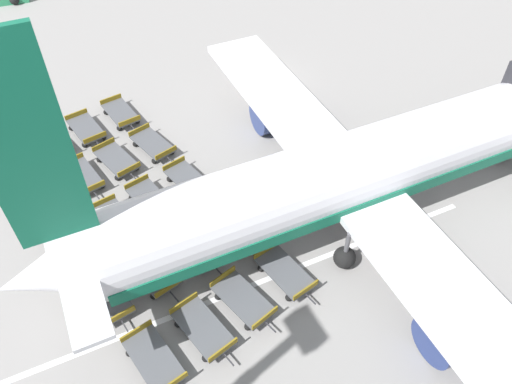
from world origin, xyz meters
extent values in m
plane|color=gray|center=(0.00, 0.00, 0.00)|extent=(500.00, 500.00, 0.00)
cylinder|color=white|center=(13.85, -1.27, 3.48)|extent=(4.79, 32.56, 4.01)
cone|color=white|center=(13.46, -17.51, 3.48)|extent=(3.92, 4.90, 3.81)
cube|color=#146B4C|center=(13.48, -16.76, 9.90)|extent=(0.35, 3.01, 8.83)
cube|color=white|center=(13.48, -16.73, 4.08)|extent=(9.01, 1.77, 0.24)
cube|color=white|center=(13.82, -2.57, 2.58)|extent=(32.12, 4.66, 0.44)
cylinder|color=navy|center=(22.56, -2.38, 1.24)|extent=(2.46, 3.76, 2.37)
cylinder|color=navy|center=(5.10, -1.96, 1.24)|extent=(2.46, 3.76, 2.37)
cube|color=#146B4C|center=(13.85, -1.27, 2.78)|extent=(4.79, 29.32, 0.72)
cylinder|color=#56565B|center=(14.09, 8.79, 1.53)|extent=(0.24, 0.24, 1.90)
sphere|color=black|center=(14.09, 8.79, 0.58)|extent=(1.16, 1.16, 1.16)
cylinder|color=#56565B|center=(16.68, -4.59, 1.53)|extent=(0.24, 0.24, 1.90)
sphere|color=black|center=(16.68, -4.59, 0.58)|extent=(1.16, 1.16, 1.16)
cylinder|color=#56565B|center=(10.87, -4.45, 1.53)|extent=(0.24, 0.24, 1.90)
sphere|color=black|center=(10.87, -4.45, 0.58)|extent=(1.16, 1.16, 1.16)
sphere|color=black|center=(-22.13, -15.52, 0.45)|extent=(0.90, 0.90, 0.90)
cube|color=#515459|center=(1.12, -18.74, 0.55)|extent=(3.41, 2.24, 0.10)
cube|color=olive|center=(2.60, -18.39, 0.76)|extent=(0.44, 1.53, 0.32)
cube|color=olive|center=(-0.37, -19.09, 0.76)|extent=(0.44, 1.53, 0.32)
cube|color=#333338|center=(2.98, -18.30, 0.43)|extent=(0.69, 0.22, 0.06)
sphere|color=black|center=(2.34, -19.13, 0.18)|extent=(0.36, 0.36, 0.36)
sphere|color=black|center=(2.03, -17.84, 0.18)|extent=(0.36, 0.36, 0.36)
sphere|color=black|center=(-0.10, -18.35, 0.18)|extent=(0.36, 0.36, 0.36)
cube|color=#515459|center=(5.34, -17.79, 0.55)|extent=(3.36, 2.08, 0.10)
cube|color=olive|center=(6.84, -17.53, 0.76)|extent=(0.35, 1.55, 0.32)
cube|color=olive|center=(3.83, -18.05, 0.76)|extent=(0.35, 1.55, 0.32)
cube|color=#333338|center=(7.22, -17.46, 0.43)|extent=(0.70, 0.18, 0.06)
sphere|color=black|center=(6.53, -18.25, 0.18)|extent=(0.36, 0.36, 0.36)
sphere|color=black|center=(6.30, -16.95, 0.18)|extent=(0.36, 0.36, 0.36)
sphere|color=black|center=(4.37, -18.63, 0.18)|extent=(0.36, 0.36, 0.36)
sphere|color=black|center=(4.14, -17.33, 0.18)|extent=(0.36, 0.36, 0.36)
cube|color=#515459|center=(9.37, -16.99, 0.55)|extent=(3.43, 2.31, 0.10)
cube|color=olive|center=(10.84, -16.59, 0.76)|extent=(0.48, 1.52, 0.32)
cube|color=olive|center=(7.89, -17.38, 0.76)|extent=(0.48, 1.52, 0.32)
cube|color=#333338|center=(11.22, -16.49, 0.43)|extent=(0.69, 0.24, 0.06)
sphere|color=black|center=(10.60, -17.34, 0.18)|extent=(0.36, 0.36, 0.36)
sphere|color=black|center=(10.26, -16.07, 0.18)|extent=(0.36, 0.36, 0.36)
sphere|color=black|center=(8.48, -17.91, 0.18)|extent=(0.36, 0.36, 0.36)
sphere|color=black|center=(8.14, -16.63, 0.18)|extent=(0.36, 0.36, 0.36)
cube|color=#515459|center=(13.48, -16.02, 0.55)|extent=(3.35, 2.05, 0.10)
cube|color=olive|center=(14.99, -15.76, 0.76)|extent=(0.34, 1.55, 0.32)
cube|color=olive|center=(11.98, -16.27, 0.76)|extent=(0.34, 1.55, 0.32)
cube|color=#333338|center=(15.37, -15.70, 0.43)|extent=(0.70, 0.17, 0.06)
sphere|color=black|center=(14.68, -16.49, 0.18)|extent=(0.36, 0.36, 0.36)
sphere|color=black|center=(14.46, -15.18, 0.18)|extent=(0.36, 0.36, 0.36)
sphere|color=black|center=(12.51, -16.85, 0.18)|extent=(0.36, 0.36, 0.36)
sphere|color=black|center=(12.29, -15.55, 0.18)|extent=(0.36, 0.36, 0.36)
cube|color=#515459|center=(17.56, -15.01, 0.55)|extent=(3.38, 2.13, 0.10)
cube|color=olive|center=(19.06, -14.71, 0.76)|extent=(0.38, 1.54, 0.32)
cube|color=olive|center=(16.06, -15.30, 0.76)|extent=(0.38, 1.54, 0.32)
sphere|color=black|center=(18.51, -14.14, 0.18)|extent=(0.36, 0.36, 0.36)
sphere|color=black|center=(16.61, -15.87, 0.18)|extent=(0.36, 0.36, 0.36)
sphere|color=black|center=(16.36, -14.57, 0.18)|extent=(0.36, 0.36, 0.36)
cube|color=#515459|center=(0.58, -16.25, 0.55)|extent=(3.43, 2.32, 0.10)
cube|color=olive|center=(2.05, -15.85, 0.76)|extent=(0.48, 1.52, 0.32)
cube|color=olive|center=(-0.90, -16.64, 0.76)|extent=(0.48, 1.52, 0.32)
cube|color=#333338|center=(2.43, -15.75, 0.43)|extent=(0.69, 0.24, 0.06)
sphere|color=black|center=(1.81, -16.60, 0.18)|extent=(0.36, 0.36, 0.36)
sphere|color=black|center=(1.47, -15.33, 0.18)|extent=(0.36, 0.36, 0.36)
sphere|color=black|center=(-0.31, -17.17, 0.18)|extent=(0.36, 0.36, 0.36)
sphere|color=black|center=(-0.65, -15.89, 0.18)|extent=(0.36, 0.36, 0.36)
cube|color=#515459|center=(4.65, -15.19, 0.55)|extent=(3.37, 2.13, 0.10)
cube|color=olive|center=(6.15, -14.90, 0.76)|extent=(0.38, 1.54, 0.32)
cube|color=olive|center=(3.15, -15.49, 0.76)|extent=(0.38, 1.54, 0.32)
cube|color=#333338|center=(6.53, -14.83, 0.43)|extent=(0.70, 0.19, 0.06)
sphere|color=black|center=(5.85, -15.63, 0.18)|extent=(0.36, 0.36, 0.36)
sphere|color=black|center=(5.60, -14.34, 0.18)|extent=(0.36, 0.36, 0.36)
sphere|color=black|center=(3.70, -16.05, 0.18)|extent=(0.36, 0.36, 0.36)
sphere|color=black|center=(3.45, -14.75, 0.18)|extent=(0.36, 0.36, 0.36)
cube|color=#515459|center=(8.99, -14.41, 0.55)|extent=(3.35, 2.07, 0.10)
cube|color=olive|center=(10.50, -14.15, 0.76)|extent=(0.34, 1.55, 0.32)
cube|color=olive|center=(7.49, -14.67, 0.76)|extent=(0.34, 1.55, 0.32)
cube|color=#333338|center=(10.88, -14.08, 0.43)|extent=(0.70, 0.18, 0.06)
sphere|color=black|center=(10.18, -14.87, 0.18)|extent=(0.36, 0.36, 0.36)
sphere|color=black|center=(9.96, -13.57, 0.18)|extent=(0.36, 0.36, 0.36)
sphere|color=black|center=(8.02, -15.25, 0.18)|extent=(0.36, 0.36, 0.36)
sphere|color=black|center=(7.80, -13.94, 0.18)|extent=(0.36, 0.36, 0.36)
cube|color=#515459|center=(13.05, -13.60, 0.55)|extent=(3.42, 2.28, 0.10)
cube|color=olive|center=(14.53, -13.23, 0.76)|extent=(0.46, 1.53, 0.32)
cube|color=olive|center=(11.57, -13.98, 0.76)|extent=(0.46, 1.53, 0.32)
cube|color=#333338|center=(14.91, -13.13, 0.43)|extent=(0.69, 0.23, 0.06)
sphere|color=black|center=(14.28, -13.97, 0.18)|extent=(0.36, 0.36, 0.36)
sphere|color=black|center=(13.95, -12.69, 0.18)|extent=(0.36, 0.36, 0.36)
sphere|color=black|center=(12.15, -14.51, 0.18)|extent=(0.36, 0.36, 0.36)
sphere|color=black|center=(11.83, -13.23, 0.18)|extent=(0.36, 0.36, 0.36)
cube|color=#515459|center=(17.13, -12.54, 0.55)|extent=(3.41, 2.24, 0.10)
cube|color=olive|center=(18.62, -12.18, 0.76)|extent=(0.44, 1.53, 0.32)
cube|color=olive|center=(15.65, -12.89, 0.76)|extent=(0.44, 1.53, 0.32)
cube|color=#333338|center=(19.00, -12.09, 0.43)|extent=(0.69, 0.22, 0.06)
sphere|color=black|center=(18.35, -12.93, 0.18)|extent=(0.36, 0.36, 0.36)
sphere|color=black|center=(18.04, -11.64, 0.18)|extent=(0.36, 0.36, 0.36)
sphere|color=black|center=(16.22, -13.44, 0.18)|extent=(0.36, 0.36, 0.36)
sphere|color=black|center=(15.91, -12.15, 0.18)|extent=(0.36, 0.36, 0.36)
cube|color=#515459|center=(0.20, -13.95, 0.55)|extent=(3.36, 2.09, 0.10)
cube|color=olive|center=(1.70, -13.68, 0.76)|extent=(0.36, 1.55, 0.32)
cube|color=olive|center=(-1.30, -14.22, 0.76)|extent=(0.36, 1.55, 0.32)
cube|color=#333338|center=(2.09, -13.61, 0.43)|extent=(0.70, 0.18, 0.06)
sphere|color=black|center=(1.40, -14.40, 0.18)|extent=(0.36, 0.36, 0.36)
sphere|color=black|center=(1.16, -13.10, 0.18)|extent=(0.36, 0.36, 0.36)
sphere|color=black|center=(-0.76, -14.80, 0.18)|extent=(0.36, 0.36, 0.36)
sphere|color=black|center=(-1.00, -13.50, 0.18)|extent=(0.36, 0.36, 0.36)
cube|color=#515459|center=(4.11, -12.97, 0.55)|extent=(3.43, 2.33, 0.10)
cube|color=olive|center=(5.58, -12.57, 0.76)|extent=(0.49, 1.52, 0.32)
cube|color=olive|center=(2.64, -13.38, 0.76)|extent=(0.49, 1.52, 0.32)
cube|color=#333338|center=(5.96, -12.47, 0.43)|extent=(0.69, 0.24, 0.06)
sphere|color=black|center=(5.34, -13.32, 0.18)|extent=(0.36, 0.36, 0.36)
sphere|color=black|center=(4.99, -12.04, 0.18)|extent=(0.36, 0.36, 0.36)
sphere|color=black|center=(3.23, -13.90, 0.18)|extent=(0.36, 0.36, 0.36)
sphere|color=black|center=(2.88, -12.62, 0.18)|extent=(0.36, 0.36, 0.36)
cube|color=#515459|center=(8.28, -12.14, 0.55)|extent=(3.40, 2.22, 0.10)
cube|color=olive|center=(9.77, -11.80, 0.76)|extent=(0.43, 1.53, 0.32)
cube|color=olive|center=(6.79, -12.49, 0.76)|extent=(0.43, 1.53, 0.32)
cube|color=#333338|center=(10.15, -11.71, 0.43)|extent=(0.70, 0.22, 0.06)
sphere|color=black|center=(9.50, -12.54, 0.18)|extent=(0.36, 0.36, 0.36)
sphere|color=black|center=(9.20, -11.25, 0.18)|extent=(0.36, 0.36, 0.36)
sphere|color=black|center=(7.36, -13.04, 0.18)|extent=(0.36, 0.36, 0.36)
sphere|color=black|center=(7.06, -11.75, 0.18)|extent=(0.36, 0.36, 0.36)
cube|color=#515459|center=(12.56, -11.03, 0.55)|extent=(3.38, 2.16, 0.10)
cube|color=olive|center=(14.06, -10.72, 0.76)|extent=(0.39, 1.54, 0.32)
cube|color=olive|center=(11.07, -11.34, 0.76)|extent=(0.39, 1.54, 0.32)
cube|color=#333338|center=(14.44, -10.64, 0.43)|extent=(0.70, 0.20, 0.06)
sphere|color=black|center=(13.77, -11.46, 0.18)|extent=(0.36, 0.36, 0.36)
sphere|color=black|center=(13.50, -10.16, 0.18)|extent=(0.36, 0.36, 0.36)
sphere|color=black|center=(11.62, -11.90, 0.18)|extent=(0.36, 0.36, 0.36)
sphere|color=black|center=(11.35, -10.61, 0.18)|extent=(0.36, 0.36, 0.36)
cube|color=#515459|center=(16.56, -10.25, 0.55)|extent=(3.44, 2.34, 0.10)
cube|color=olive|center=(18.04, -9.84, 0.76)|extent=(0.49, 1.52, 0.32)
cube|color=olive|center=(15.09, -10.66, 0.76)|extent=(0.49, 1.52, 0.32)
cube|color=#333338|center=(18.41, -9.74, 0.43)|extent=(0.69, 0.25, 0.06)
sphere|color=black|center=(17.80, -10.59, 0.18)|extent=(0.36, 0.36, 0.36)
sphere|color=black|center=(17.44, -9.32, 0.18)|extent=(0.36, 0.36, 0.36)
sphere|color=black|center=(15.69, -11.18, 0.18)|extent=(0.36, 0.36, 0.36)
sphere|color=black|center=(15.33, -9.91, 0.18)|extent=(0.36, 0.36, 0.36)
cube|color=#515459|center=(-0.48, -11.44, 0.55)|extent=(3.34, 2.02, 0.10)
cube|color=olive|center=(1.02, -11.20, 0.76)|extent=(0.32, 1.55, 0.32)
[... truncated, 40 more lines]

